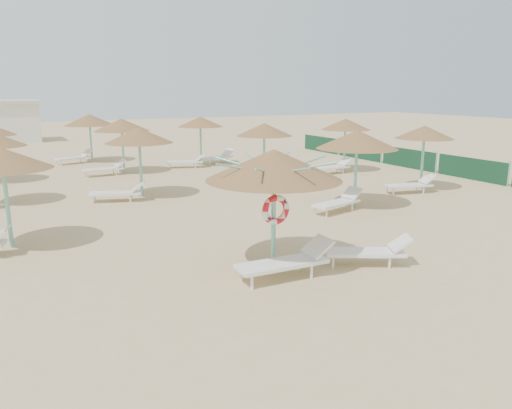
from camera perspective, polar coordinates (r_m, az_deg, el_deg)
name	(u,v)px	position (r m, az deg, el deg)	size (l,w,h in m)	color
ground	(275,269)	(11.76, 2.18, -7.39)	(120.00, 120.00, 0.00)	tan
main_palapa	(274,165)	(11.30, 2.05, 4.50)	(3.12, 3.12, 2.79)	#6EC0AE
lounger_main_a	(288,261)	(11.15, 3.68, -6.46)	(2.25, 0.73, 0.81)	white
lounger_main_b	(371,251)	(12.23, 12.96, -5.20)	(2.05, 1.48, 0.73)	white
palapa_field	(178,131)	(22.17, -8.94, 8.26)	(19.28, 18.98, 2.72)	#6EC0AE
windbreak_fence	(409,159)	(27.83, 17.08, 5.05)	(0.08, 19.84, 1.10)	#1C553B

